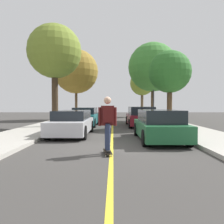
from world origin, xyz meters
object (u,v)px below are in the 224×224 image
(street_tree_left_nearest, at_px, (55,52))
(parked_car_left_nearest, at_px, (72,123))
(street_tree_right_near, at_px, (153,67))
(streetlamp, at_px, (154,90))
(skateboarder, at_px, (108,120))
(parked_car_left_near, at_px, (85,117))
(parked_car_right_near, at_px, (141,117))
(parked_car_right_nearest, at_px, (159,125))
(street_tree_right_nearest, at_px, (170,72))
(skateboard, at_px, (108,152))
(street_tree_left_near, at_px, (76,72))
(street_tree_right_far, at_px, (142,84))

(street_tree_left_nearest, bearing_deg, parked_car_left_nearest, -62.78)
(street_tree_right_near, relative_size, streetlamp, 1.54)
(streetlamp, bearing_deg, street_tree_left_nearest, -141.50)
(streetlamp, height_order, skateboarder, streetlamp)
(parked_car_left_near, height_order, streetlamp, streetlamp)
(parked_car_right_near, bearing_deg, parked_car_right_nearest, -90.00)
(street_tree_left_nearest, relative_size, street_tree_right_nearest, 1.34)
(parked_car_right_nearest, relative_size, street_tree_right_nearest, 0.87)
(street_tree_right_near, relative_size, skateboard, 8.59)
(parked_car_right_nearest, height_order, skateboarder, skateboarder)
(street_tree_right_nearest, xyz_separation_m, skateboarder, (-3.96, -8.22, -2.68))
(street_tree_left_near, bearing_deg, street_tree_right_far, 38.02)
(parked_car_left_nearest, height_order, streetlamp, streetlamp)
(street_tree_right_far, bearing_deg, parked_car_left_near, -114.92)
(streetlamp, xyz_separation_m, skateboarder, (-3.94, -14.17, -1.86))
(parked_car_left_near, relative_size, skateboarder, 2.66)
(streetlamp, height_order, skateboard, streetlamp)
(street_tree_right_nearest, distance_m, streetlamp, 6.00)
(street_tree_left_nearest, height_order, street_tree_right_nearest, street_tree_left_nearest)
(street_tree_right_far, distance_m, skateboard, 23.47)
(street_tree_left_near, relative_size, skateboarder, 4.23)
(parked_car_right_near, xyz_separation_m, street_tree_left_nearest, (-5.91, -1.52, 4.37))
(parked_car_right_near, bearing_deg, streetlamp, 69.04)
(skateboard, bearing_deg, streetlamp, 74.41)
(street_tree_right_far, relative_size, skateboard, 6.78)
(street_tree_left_nearest, height_order, street_tree_right_near, street_tree_right_near)
(street_tree_right_near, bearing_deg, street_tree_left_nearest, -138.54)
(street_tree_left_near, relative_size, streetlamp, 1.51)
(parked_car_right_near, relative_size, streetlamp, 0.97)
(parked_car_left_nearest, distance_m, street_tree_right_far, 19.43)
(parked_car_left_near, height_order, street_tree_right_near, street_tree_right_near)
(street_tree_left_nearest, height_order, skateboard, street_tree_left_nearest)
(street_tree_left_near, xyz_separation_m, street_tree_right_near, (7.68, -1.91, 0.13))
(parked_car_left_near, bearing_deg, street_tree_right_near, 39.07)
(parked_car_right_near, height_order, street_tree_right_nearest, street_tree_right_nearest)
(parked_car_left_nearest, xyz_separation_m, street_tree_left_near, (-1.77, 12.14, 4.41))
(parked_car_right_nearest, height_order, street_tree_right_far, street_tree_right_far)
(parked_car_right_nearest, xyz_separation_m, street_tree_left_nearest, (-5.91, 5.19, 4.40))
(parked_car_right_nearest, xyz_separation_m, skateboarder, (-2.19, -2.88, 0.40))
(skateboarder, bearing_deg, street_tree_left_nearest, 114.73)
(parked_car_right_nearest, distance_m, streetlamp, 11.64)
(parked_car_left_nearest, bearing_deg, skateboarder, -67.19)
(parked_car_left_nearest, xyz_separation_m, street_tree_right_near, (5.91, 10.22, 4.54))
(parked_car_left_nearest, bearing_deg, parked_car_right_near, 50.16)
(parked_car_right_near, relative_size, skateboard, 5.43)
(street_tree_right_near, relative_size, skateboarder, 4.32)
(parked_car_right_near, distance_m, street_tree_left_near, 10.26)
(street_tree_right_far, distance_m, streetlamp, 8.73)
(parked_car_left_nearest, xyz_separation_m, street_tree_right_far, (5.91, 18.14, 3.72))
(street_tree_left_near, relative_size, street_tree_right_near, 0.98)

